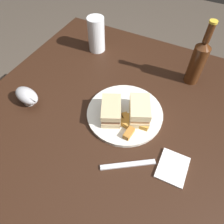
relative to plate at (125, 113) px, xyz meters
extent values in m
plane|color=#4C4238|center=(0.07, -0.08, -0.77)|extent=(6.00, 6.00, 0.00)
cube|color=black|center=(0.07, -0.08, -0.39)|extent=(1.18, 0.98, 0.76)
cylinder|color=silver|center=(0.00, 0.00, 0.00)|extent=(0.29, 0.29, 0.01)
cube|color=#CCB284|center=(0.04, -0.04, 0.02)|extent=(0.13, 0.11, 0.02)
cube|color=brown|center=(0.04, -0.04, 0.04)|extent=(0.12, 0.10, 0.02)
cube|color=#CCB284|center=(0.04, -0.04, 0.06)|extent=(0.13, 0.11, 0.02)
cube|color=beige|center=(0.00, 0.05, 0.02)|extent=(0.13, 0.11, 0.03)
cube|color=#B27A4C|center=(0.00, 0.05, 0.04)|extent=(0.12, 0.10, 0.02)
cube|color=beige|center=(0.00, 0.05, 0.06)|extent=(0.13, 0.11, 0.03)
cube|color=#AD702D|center=(0.08, 0.05, 0.02)|extent=(0.05, 0.03, 0.02)
cube|color=gold|center=(0.04, 0.08, 0.02)|extent=(0.02, 0.06, 0.02)
cube|color=#B77F33|center=(0.05, 0.02, 0.02)|extent=(0.03, 0.05, 0.02)
cube|color=#B77F33|center=(0.03, 0.02, 0.02)|extent=(0.04, 0.04, 0.02)
cube|color=gold|center=(0.01, 0.03, 0.01)|extent=(0.03, 0.05, 0.02)
cylinder|color=white|center=(-0.31, -0.30, 0.07)|extent=(0.08, 0.08, 0.16)
cylinder|color=#C67014|center=(-0.31, -0.30, 0.04)|extent=(0.07, 0.07, 0.09)
cylinder|color=#B7B7BC|center=(0.12, -0.37, 0.00)|extent=(0.04, 0.04, 0.02)
ellipsoid|color=#B7B7BC|center=(0.12, -0.37, 0.03)|extent=(0.08, 0.12, 0.05)
ellipsoid|color=#381E0F|center=(0.12, -0.37, 0.04)|extent=(0.07, 0.10, 0.02)
cone|color=#B7B7BC|center=(0.13, -0.31, 0.04)|extent=(0.03, 0.03, 0.02)
cylinder|color=#47230F|center=(-0.30, 0.18, 0.08)|extent=(0.06, 0.06, 0.17)
cone|color=#47230F|center=(-0.30, 0.18, 0.17)|extent=(0.06, 0.06, 0.02)
cylinder|color=#47230F|center=(-0.30, 0.18, 0.22)|extent=(0.03, 0.03, 0.07)
cylinder|color=gold|center=(-0.30, 0.18, 0.26)|extent=(0.03, 0.03, 0.01)
cube|color=white|center=(0.13, 0.23, 0.00)|extent=(0.11, 0.09, 0.01)
cube|color=silver|center=(0.18, 0.10, 0.00)|extent=(0.11, 0.16, 0.01)
camera|label=1|loc=(0.46, 0.18, 0.64)|focal=33.89mm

